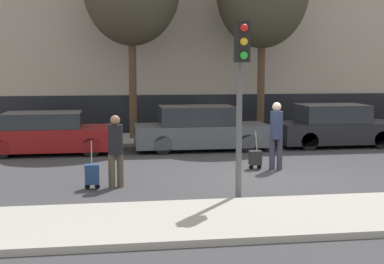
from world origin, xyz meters
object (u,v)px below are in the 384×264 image
object	(u,v)px
trolley_right	(255,158)
pedestrian_right	(276,131)
parked_bicycle	(213,127)
parked_car_0	(48,134)
traffic_light	(241,75)
parked_car_1	(200,130)
parked_car_2	(335,127)
pedestrian_left	(116,147)
trolley_left	(92,174)

from	to	relation	value
trolley_right	pedestrian_right	bearing A→B (deg)	-17.60
parked_bicycle	trolley_right	bearing A→B (deg)	-89.57
parked_car_0	traffic_light	size ratio (longest dim) A/B	1.19
parked_car_1	pedestrian_right	world-z (taller)	pedestrian_right
parked_car_2	pedestrian_left	distance (m)	9.33
trolley_left	pedestrian_right	bearing A→B (deg)	18.26
parked_car_1	traffic_light	world-z (taller)	traffic_light
parked_car_1	trolley_left	xyz separation A→B (m)	(-3.38, -5.33, -0.34)
parked_car_2	trolley_left	xyz separation A→B (m)	(-8.18, -5.46, -0.33)
parked_car_1	pedestrian_left	xyz separation A→B (m)	(-2.84, -5.22, 0.27)
parked_car_0	trolley_left	bearing A→B (deg)	-73.53
pedestrian_left	trolley_right	world-z (taller)	pedestrian_left
trolley_left	trolley_right	bearing A→B (deg)	22.23
parked_car_2	trolley_left	distance (m)	9.84
parked_car_0	trolley_left	xyz separation A→B (m)	(1.56, -5.27, -0.29)
trolley_right	parked_bicycle	distance (m)	5.78
trolley_left	trolley_right	size ratio (longest dim) A/B	1.06
parked_bicycle	parked_car_1	bearing A→B (deg)	-111.68
parked_car_0	parked_bicycle	size ratio (longest dim) A/B	2.45
parked_car_2	parked_bicycle	world-z (taller)	parked_car_2
parked_car_0	traffic_light	xyz separation A→B (m)	(4.60, -6.89, 1.98)
parked_car_0	parked_car_2	xyz separation A→B (m)	(9.74, 0.19, 0.05)
parked_car_2	traffic_light	world-z (taller)	traffic_light
pedestrian_right	parked_bicycle	xyz separation A→B (m)	(-0.57, 5.94, -0.55)
trolley_left	traffic_light	size ratio (longest dim) A/B	0.30
parked_car_0	pedestrian_right	bearing A→B (deg)	-29.94
trolley_left	traffic_light	xyz separation A→B (m)	(3.04, -1.62, 2.27)
pedestrian_right	parked_bicycle	bearing A→B (deg)	113.13
trolley_right	parked_bicycle	bearing A→B (deg)	90.43
parked_car_1	parked_car_2	xyz separation A→B (m)	(4.80, 0.13, -0.00)
parked_bicycle	trolley_left	bearing A→B (deg)	-119.47
parked_car_0	pedestrian_right	world-z (taller)	pedestrian_right
parked_car_1	pedestrian_right	bearing A→B (deg)	-68.87
parked_car_0	parked_bicycle	distance (m)	6.25
parked_bicycle	parked_car_2	bearing A→B (deg)	-27.94
parked_car_2	parked_car_1	bearing A→B (deg)	-178.50
parked_car_2	pedestrian_right	distance (m)	5.13
pedestrian_left	parked_car_2	bearing A→B (deg)	23.92
pedestrian_right	traffic_light	world-z (taller)	traffic_light
parked_car_2	traffic_light	xyz separation A→B (m)	(-5.14, -7.07, 1.94)
parked_car_0	pedestrian_left	world-z (taller)	pedestrian_left
traffic_light	parked_bicycle	world-z (taller)	traffic_light
trolley_right	traffic_light	size ratio (longest dim) A/B	0.29
parked_car_1	pedestrian_left	bearing A→B (deg)	-118.55
pedestrian_left	parked_bicycle	distance (m)	8.32
parked_car_1	parked_bicycle	size ratio (longest dim) A/B	2.52
trolley_left	parked_bicycle	size ratio (longest dim) A/B	0.63
parked_bicycle	parked_car_0	bearing A→B (deg)	-158.71
trolley_left	pedestrian_right	distance (m)	5.13
traffic_light	parked_car_2	bearing A→B (deg)	53.99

